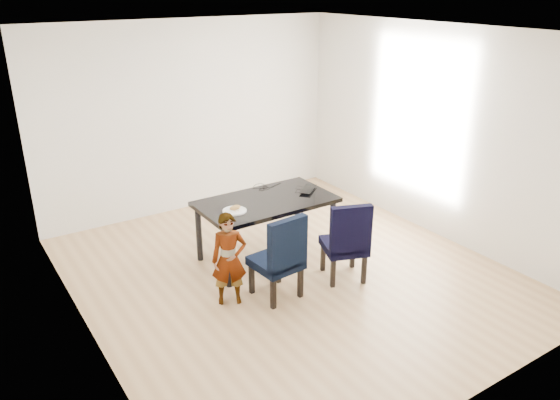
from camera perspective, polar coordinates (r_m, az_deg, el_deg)
floor at (r=6.40m, az=0.99°, el=-7.68°), size 4.50×5.00×0.01m
ceiling at (r=5.58m, az=1.18°, el=17.29°), size 4.50×5.00×0.01m
wall_back at (r=7.96m, az=-9.27°, el=8.55°), size 4.50×0.01×2.70m
wall_front at (r=4.18m, az=20.92°, el=-5.23°), size 4.50×0.01×2.70m
wall_left at (r=5.01m, az=-20.74°, el=-0.72°), size 0.01×5.00×2.70m
wall_right at (r=7.31m, az=15.93°, el=6.80°), size 0.01×5.00×2.70m
dining_table at (r=6.60m, az=-1.44°, el=-3.01°), size 1.60×0.90×0.75m
chair_left at (r=5.76m, az=-0.44°, el=-5.78°), size 0.50×0.52×0.96m
chair_right at (r=6.15m, az=6.73°, el=-4.08°), size 0.60×0.61×0.95m
child at (r=5.65m, az=-5.34°, el=-6.19°), size 0.43×0.37×1.00m
plate at (r=6.14m, az=-4.77°, el=-1.13°), size 0.31×0.31×0.02m
sandwich at (r=6.14m, az=-4.72°, el=-0.79°), size 0.14×0.08×0.05m
laptop at (r=6.75m, az=2.52°, el=1.15°), size 0.41×0.39×0.03m
cable_tangle at (r=6.79m, az=-1.64°, el=1.20°), size 0.17×0.17×0.01m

